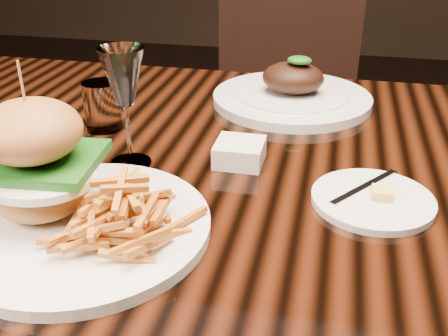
% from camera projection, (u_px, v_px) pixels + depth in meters
% --- Properties ---
extents(dining_table, '(1.60, 0.90, 0.75)m').
position_uv_depth(dining_table, '(258.00, 203.00, 0.85)').
color(dining_table, black).
rests_on(dining_table, ground).
extents(burger_plate, '(0.31, 0.31, 0.21)m').
position_uv_depth(burger_plate, '(74.00, 193.00, 0.62)').
color(burger_plate, silver).
rests_on(burger_plate, dining_table).
extents(side_saucer, '(0.16, 0.16, 0.02)m').
position_uv_depth(side_saucer, '(373.00, 199.00, 0.70)').
color(side_saucer, silver).
rests_on(side_saucer, dining_table).
extents(ramekin, '(0.08, 0.08, 0.03)m').
position_uv_depth(ramekin, '(240.00, 152.00, 0.80)').
color(ramekin, silver).
rests_on(ramekin, dining_table).
extents(wine_glass, '(0.07, 0.07, 0.18)m').
position_uv_depth(wine_glass, '(124.00, 81.00, 0.74)').
color(wine_glass, white).
rests_on(wine_glass, dining_table).
extents(water_tumbler, '(0.06, 0.06, 0.08)m').
position_uv_depth(water_tumbler, '(102.00, 106.00, 0.91)').
color(water_tumbler, white).
rests_on(water_tumbler, dining_table).
extents(far_dish, '(0.31, 0.31, 0.10)m').
position_uv_depth(far_dish, '(292.00, 94.00, 1.03)').
color(far_dish, silver).
rests_on(far_dish, dining_table).
extents(chair_far, '(0.50, 0.51, 0.95)m').
position_uv_depth(chair_far, '(286.00, 97.00, 1.69)').
color(chair_far, black).
rests_on(chair_far, ground).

